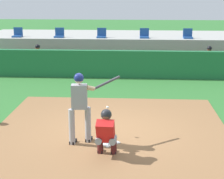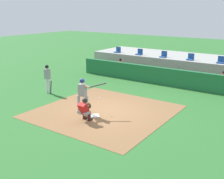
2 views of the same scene
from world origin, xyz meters
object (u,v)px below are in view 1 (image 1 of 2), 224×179
home_plate (108,142)px  dugout_player_0 (37,58)px  catcher_crouched (106,131)px  stadium_seat_1 (59,35)px  stadium_seat_3 (144,35)px  stadium_seat_0 (18,34)px  batter_at_plate (81,104)px  stadium_seat_4 (188,36)px  dugout_player_1 (209,60)px  stadium_seat_2 (102,35)px

home_plate → dugout_player_0: (-3.90, 8.14, 0.65)m
catcher_crouched → stadium_seat_1: (-3.25, 10.88, 0.93)m
dugout_player_0 → stadium_seat_3: size_ratio=2.71×
stadium_seat_0 → batter_at_plate: bearing=-65.1°
stadium_seat_3 → home_plate: bearing=-96.1°
batter_at_plate → stadium_seat_4: bearing=69.0°
stadium_seat_1 → stadium_seat_3: same height
dugout_player_0 → stadium_seat_4: (7.15, 2.03, 0.86)m
stadium_seat_1 → stadium_seat_3: (4.33, 0.00, 0.00)m
dugout_player_1 → stadium_seat_1: 7.56m
home_plate → batter_at_plate: size_ratio=0.24×
catcher_crouched → home_plate: bearing=90.2°
stadium_seat_2 → stadium_seat_3: 2.17m
stadium_seat_3 → stadium_seat_2: bearing=180.0°
stadium_seat_0 → stadium_seat_1: (2.17, 0.00, 0.00)m
home_plate → batter_at_plate: bearing=-178.3°
dugout_player_0 → stadium_seat_1: (0.65, 2.03, 0.86)m
dugout_player_1 → stadium_seat_1: size_ratio=2.71×
home_plate → dugout_player_1: (3.98, 8.14, 0.65)m
stadium_seat_0 → stadium_seat_3: same height
dugout_player_0 → stadium_seat_4: 7.48m
stadium_seat_1 → catcher_crouched: bearing=-73.4°
dugout_player_0 → stadium_seat_2: 3.58m
home_plate → batter_at_plate: batter_at_plate is taller
catcher_crouched → stadium_seat_3: bearing=84.3°
stadium_seat_2 → stadium_seat_3: (2.17, 0.00, 0.00)m
dugout_player_1 → stadium_seat_3: bearing=144.9°
home_plate → dugout_player_1: 9.09m
home_plate → stadium_seat_3: (1.08, 10.18, 1.51)m
catcher_crouched → dugout_player_1: dugout_player_1 is taller
stadium_seat_0 → stadium_seat_1: same height
home_plate → stadium_seat_1: (-3.25, 10.18, 1.51)m
dugout_player_1 → stadium_seat_0: size_ratio=2.71×
batter_at_plate → stadium_seat_4: (3.92, 10.20, 0.50)m
dugout_player_0 → stadium_seat_3: bearing=22.2°
batter_at_plate → stadium_seat_4: 10.94m
dugout_player_0 → stadium_seat_0: 2.68m
stadium_seat_2 → home_plate: bearing=-83.9°
stadium_seat_3 → stadium_seat_0: bearing=180.0°
dugout_player_0 → stadium_seat_4: bearing=15.9°
stadium_seat_3 → dugout_player_1: bearing=-35.1°
dugout_player_0 → catcher_crouched: bearing=-66.2°
stadium_seat_2 → stadium_seat_3: same height
stadium_seat_1 → stadium_seat_2: same height
catcher_crouched → stadium_seat_2: 10.97m
dugout_player_1 → stadium_seat_2: bearing=158.1°
batter_at_plate → stadium_seat_1: (-2.58, 10.20, 0.50)m
dugout_player_1 → stadium_seat_3: (-2.90, 2.03, 0.86)m
stadium_seat_1 → stadium_seat_4: size_ratio=1.00×
batter_at_plate → stadium_seat_1: stadium_seat_1 is taller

